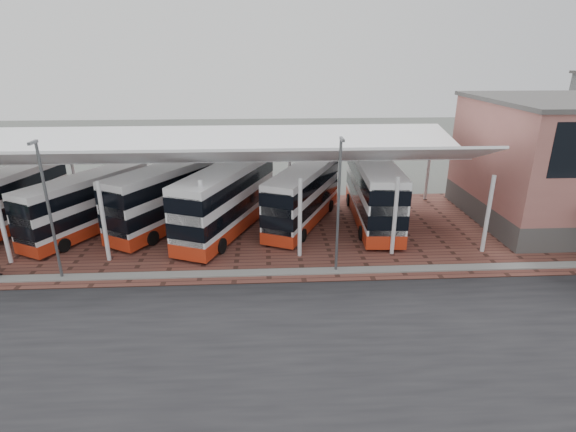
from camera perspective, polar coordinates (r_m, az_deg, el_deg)
The scene contains 13 objects.
ground at distance 21.63m, azimuth 3.30°, elevation -14.86°, with size 140.00×140.00×0.00m, color #4D504B.
road at distance 20.82m, azimuth 3.61°, elevation -16.42°, with size 120.00×14.00×0.02m, color black.
forecourt at distance 33.24m, azimuth 4.31°, elevation -1.66°, with size 72.00×16.00×0.06m, color brown.
north_kerb at distance 26.87m, azimuth 1.86°, elevation -7.11°, with size 120.00×0.80×0.14m, color slate.
canopy at distance 32.41m, azimuth -9.95°, elevation 8.19°, with size 37.00×11.63×7.07m.
lamp_west at distance 27.81m, azimuth -28.15°, elevation 0.94°, with size 0.16×0.90×8.07m.
lamp_east at distance 25.50m, azimuth 6.44°, elevation 1.71°, with size 0.16×0.90×8.07m.
bus_0 at distance 38.24m, azimuth -31.98°, elevation 1.59°, with size 4.75×10.58×4.25m.
bus_1 at distance 34.88m, azimuth -24.18°, elevation 1.29°, with size 6.85×9.98×4.16m.
bus_2 at distance 34.18m, azimuth -14.62°, elevation 2.46°, with size 7.88×10.88×4.59m.
bus_3 at distance 32.25m, azimuth -7.76°, elevation 2.01°, with size 6.77×11.62×4.73m.
bus_4 at distance 33.48m, azimuth 1.93°, elevation 2.48°, with size 6.51×10.44×4.28m.
bus_5 at distance 34.37m, azimuth 10.77°, elevation 3.00°, with size 3.40×11.62×4.73m.
Camera 1 is at (-2.16, -17.54, 12.47)m, focal length 28.00 mm.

